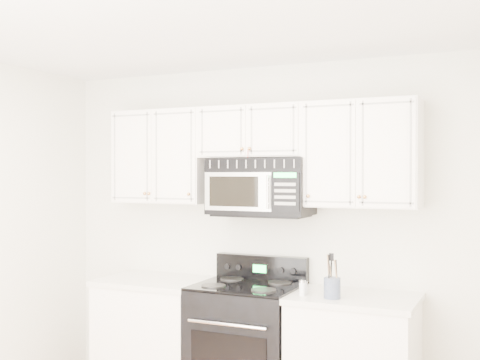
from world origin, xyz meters
The scene contains 8 objects.
room centered at (0.00, 0.00, 1.30)m, with size 3.51×3.51×2.61m.
base_cabinet_left centered at (-0.80, 1.44, 0.43)m, with size 0.86×0.65×0.92m.
range centered at (0.00, 1.43, 0.48)m, with size 0.75×0.69×1.12m.
upper_cabinets centered at (0.00, 1.58, 1.93)m, with size 2.44×0.37×0.75m.
microwave centered at (0.05, 1.55, 1.66)m, with size 0.77×0.43×0.42m.
utensil_crock centered at (0.69, 1.28, 1.00)m, with size 0.11×0.11×0.30m.
shaker_salt centered at (0.48, 1.29, 0.97)m, with size 0.05×0.05×0.11m.
shaker_pepper centered at (0.48, 1.34, 0.97)m, with size 0.04×0.04×0.09m.
Camera 1 is at (1.80, -2.63, 1.75)m, focal length 45.00 mm.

